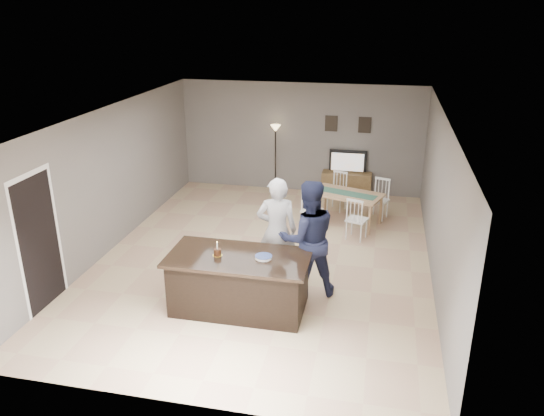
% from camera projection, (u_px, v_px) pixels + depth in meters
% --- Properties ---
extents(floor, '(8.00, 8.00, 0.00)m').
position_uv_depth(floor, '(265.00, 258.00, 9.94)').
color(floor, tan).
rests_on(floor, ground).
extents(room_shell, '(8.00, 8.00, 8.00)m').
position_uv_depth(room_shell, '(265.00, 172.00, 9.33)').
color(room_shell, slate).
rests_on(room_shell, floor).
extents(kitchen_island, '(2.15, 1.10, 0.90)m').
position_uv_depth(kitchen_island, '(239.00, 282.00, 8.13)').
color(kitchen_island, black).
rests_on(kitchen_island, floor).
extents(tv_console, '(1.20, 0.40, 0.60)m').
position_uv_depth(tv_console, '(346.00, 184.00, 13.03)').
color(tv_console, brown).
rests_on(tv_console, floor).
extents(television, '(0.91, 0.12, 0.53)m').
position_uv_depth(television, '(348.00, 161.00, 12.90)').
color(television, black).
rests_on(television, tv_console).
extents(tv_screen_glow, '(0.78, 0.00, 0.78)m').
position_uv_depth(tv_screen_glow, '(347.00, 162.00, 12.82)').
color(tv_screen_glow, orange).
rests_on(tv_screen_glow, tv_console).
extents(picture_frames, '(1.10, 0.02, 0.38)m').
position_uv_depth(picture_frames, '(348.00, 124.00, 12.71)').
color(picture_frames, black).
rests_on(picture_frames, room_shell).
extents(doorway, '(0.00, 2.10, 2.65)m').
position_uv_depth(doorway, '(37.00, 231.00, 7.97)').
color(doorway, black).
rests_on(doorway, floor).
extents(woman, '(0.74, 0.55, 1.85)m').
position_uv_depth(woman, '(277.00, 231.00, 8.80)').
color(woman, silver).
rests_on(woman, floor).
extents(man, '(1.14, 1.02, 1.94)m').
position_uv_depth(man, '(308.00, 239.00, 8.40)').
color(man, '#1A1F3B').
rests_on(man, floor).
extents(birthday_cake, '(0.15, 0.15, 0.23)m').
position_uv_depth(birthday_cake, '(217.00, 252.00, 7.97)').
color(birthday_cake, gold).
rests_on(birthday_cake, kitchen_island).
extents(plate_stack, '(0.26, 0.26, 0.04)m').
position_uv_depth(plate_stack, '(264.00, 257.00, 7.90)').
color(plate_stack, white).
rests_on(plate_stack, kitchen_island).
extents(dining_table, '(1.84, 2.00, 0.89)m').
position_uv_depth(dining_table, '(347.00, 199.00, 11.30)').
color(dining_table, tan).
rests_on(dining_table, floor).
extents(floor_lamp, '(0.25, 0.25, 1.69)m').
position_uv_depth(floor_lamp, '(276.00, 140.00, 13.04)').
color(floor_lamp, black).
rests_on(floor_lamp, floor).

